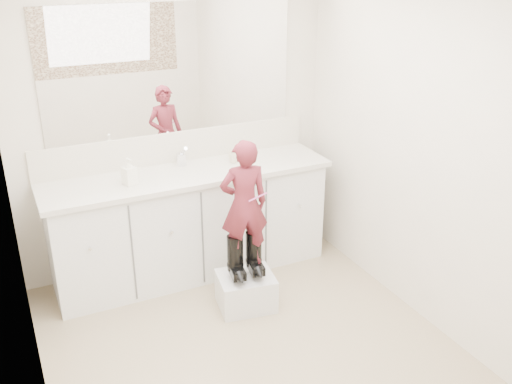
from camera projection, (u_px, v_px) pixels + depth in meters
floor at (256, 355)px, 3.80m from camera, size 3.00×3.00×0.00m
wall_back at (175, 124)px, 4.57m from camera, size 2.60×0.00×2.60m
wall_front at (433, 333)px, 2.09m from camera, size 2.60×0.00×2.60m
wall_left at (18, 234)px, 2.81m from camera, size 0.00×3.00×3.00m
wall_right at (429, 157)px, 3.85m from camera, size 0.00×3.00×3.00m
vanity_cabinet at (191, 224)px, 4.65m from camera, size 2.20×0.55×0.85m
countertop at (189, 174)px, 4.46m from camera, size 2.28×0.58×0.04m
backsplash at (177, 147)px, 4.63m from camera, size 2.28×0.03×0.25m
mirror at (172, 69)px, 4.39m from camera, size 2.00×0.02×1.00m
dot_panel at (447, 221)px, 1.92m from camera, size 2.00×0.01×1.20m
faucet at (181, 159)px, 4.57m from camera, size 0.08×0.08×0.10m
cup at (234, 157)px, 4.63m from camera, size 0.10×0.10×0.09m
soap_bottle at (129, 171)px, 4.18m from camera, size 0.12×0.12×0.20m
step_stool at (246, 291)px, 4.28m from camera, size 0.46×0.40×0.26m
boot_left at (235, 257)px, 4.15m from camera, size 0.16×0.24×0.34m
boot_right at (254, 253)px, 4.21m from camera, size 0.16×0.24×0.34m
toddler at (244, 204)px, 4.02m from camera, size 0.38×0.28×0.95m
toothbrush at (258, 197)px, 3.95m from camera, size 0.14×0.03×0.06m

